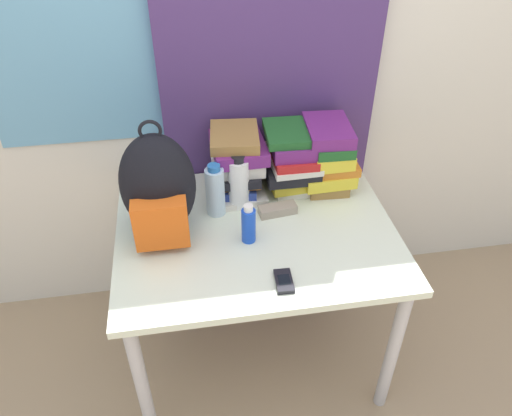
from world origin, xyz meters
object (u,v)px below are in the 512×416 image
at_px(backpack, 158,189).
at_px(cell_phone, 284,281).
at_px(sunscreen_bottle, 249,224).
at_px(sunglasses_case, 278,210).
at_px(book_stack_left, 237,161).
at_px(book_stack_center, 291,157).
at_px(book_stack_right, 326,155).
at_px(sports_bottle, 239,182).
at_px(water_bottle, 215,191).

bearing_deg(backpack, cell_phone, -40.92).
relative_size(sunscreen_bottle, sunglasses_case, 1.03).
bearing_deg(book_stack_left, book_stack_center, -0.57).
bearing_deg(cell_phone, book_stack_center, 75.64).
bearing_deg(book_stack_left, backpack, -144.41).
bearing_deg(book_stack_right, book_stack_left, 179.51).
xyz_separation_m(book_stack_right, sports_bottle, (-0.38, -0.10, -0.02)).
xyz_separation_m(water_bottle, cell_phone, (0.19, -0.42, -0.10)).
relative_size(book_stack_left, water_bottle, 1.30).
distance_m(water_bottle, sports_bottle, 0.10).
relative_size(backpack, book_stack_center, 1.61).
bearing_deg(book_stack_center, book_stack_right, -0.36).
distance_m(book_stack_center, sunscreen_bottle, 0.40).
bearing_deg(water_bottle, sunscreen_bottle, -61.17).
relative_size(book_stack_center, book_stack_right, 0.98).
bearing_deg(sunglasses_case, cell_phone, -98.01).
bearing_deg(water_bottle, backpack, -158.73).
xyz_separation_m(sports_bottle, sunscreen_bottle, (0.01, -0.22, -0.04)).
xyz_separation_m(sunscreen_bottle, sunglasses_case, (0.14, 0.14, -0.06)).
distance_m(sports_bottle, cell_phone, 0.48).
bearing_deg(sunglasses_case, book_stack_left, 125.33).
bearing_deg(sunglasses_case, sports_bottle, 150.50).
distance_m(backpack, book_stack_center, 0.58).
height_order(book_stack_left, sunglasses_case, book_stack_left).
relative_size(book_stack_center, sunscreen_bottle, 1.80).
height_order(sunscreen_bottle, sunglasses_case, sunscreen_bottle).
height_order(book_stack_left, book_stack_center, same).
height_order(book_stack_left, sunscreen_bottle, book_stack_left).
distance_m(book_stack_left, cell_phone, 0.59).
xyz_separation_m(book_stack_center, book_stack_right, (0.15, -0.00, -0.00)).
relative_size(book_stack_right, cell_phone, 2.73).
xyz_separation_m(backpack, sunscreen_bottle, (0.31, -0.10, -0.12)).
bearing_deg(book_stack_right, backpack, -162.16).
xyz_separation_m(book_stack_left, book_stack_right, (0.37, -0.00, -0.01)).
xyz_separation_m(book_stack_center, sunglasses_case, (-0.09, -0.19, -0.12)).
distance_m(book_stack_left, water_bottle, 0.18).
bearing_deg(backpack, water_bottle, 21.27).
relative_size(sports_bottle, sunglasses_case, 1.48).
relative_size(backpack, sports_bottle, 2.00).
relative_size(book_stack_center, water_bottle, 1.30).
bearing_deg(book_stack_left, book_stack_right, -0.49).
bearing_deg(water_bottle, book_stack_center, 23.10).
bearing_deg(backpack, sunglasses_case, 4.50).
bearing_deg(book_stack_center, cell_phone, -104.36).
height_order(book_stack_left, book_stack_right, book_stack_right).
bearing_deg(sunscreen_bottle, book_stack_right, 40.85).
bearing_deg(book_stack_center, water_bottle, -156.90).
distance_m(book_stack_right, sunglasses_case, 0.32).
distance_m(book_stack_right, cell_phone, 0.64).
height_order(backpack, sunglasses_case, backpack).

